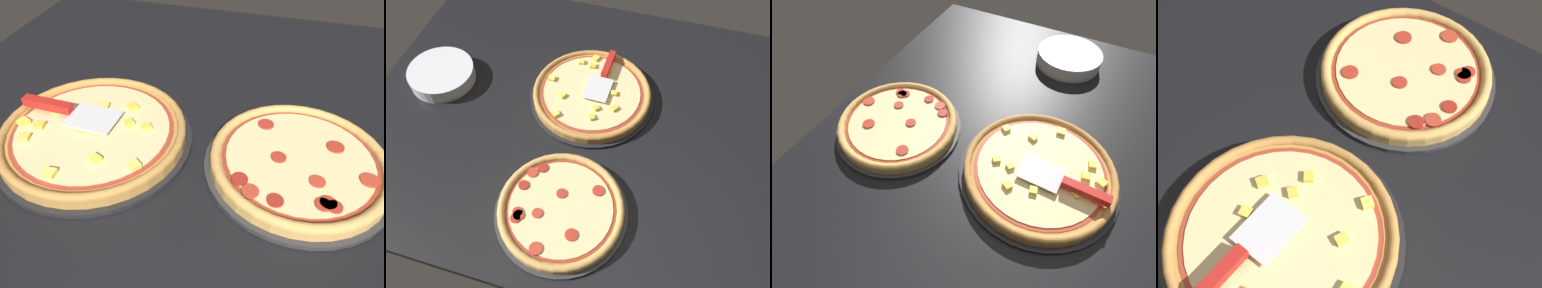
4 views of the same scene
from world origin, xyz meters
TOP-DOWN VIEW (x-y plane):
  - ground_plane at (0.00, 0.00)cm, footprint 150.69×116.07cm
  - pizza_pan_front at (1.80, -8.26)cm, footprint 42.18×42.18cm
  - pizza_front at (1.81, -8.28)cm, footprint 39.65×39.65cm
  - pizza_pan_back at (-1.04, 34.65)cm, footprint 37.35×37.35cm
  - pizza_back at (-1.00, 34.66)cm, footprint 35.11×35.11cm
  - serving_spatula at (-0.75, -16.99)cm, footprint 8.57×22.60cm

SIDE VIEW (x-z plane):
  - ground_plane at x=0.00cm, z-range -3.60..0.00cm
  - pizza_pan_front at x=1.80cm, z-range 0.00..1.00cm
  - pizza_pan_back at x=-1.04cm, z-range 0.00..1.00cm
  - pizza_back at x=-1.00cm, z-range 1.01..3.95cm
  - pizza_front at x=1.81cm, z-range 0.87..4.42cm
  - serving_spatula at x=-0.75cm, z-range 4.30..6.30cm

